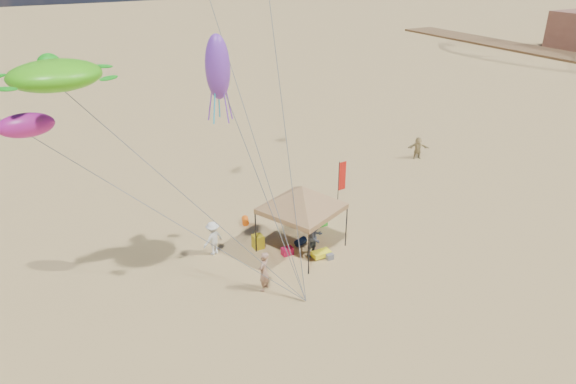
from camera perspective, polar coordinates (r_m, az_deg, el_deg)
name	(u,v)px	position (r m, az deg, el deg)	size (l,w,h in m)	color
ground	(322,305)	(22.41, 3.76, -12.21)	(280.00, 280.00, 0.00)	tan
canopy_tent	(302,189)	(24.54, 1.54, 0.37)	(5.88, 5.88, 3.96)	black
feather_flag	(341,180)	(28.39, 5.83, 1.34)	(0.50, 0.07, 3.26)	black
cooler_red	(287,251)	(25.51, -0.08, -6.49)	(0.54, 0.38, 0.38)	#BB0F3C
cooler_blue	(313,210)	(29.32, 2.78, -2.02)	(0.54, 0.38, 0.38)	#1631B9
bag_navy	(301,241)	(26.32, 1.39, -5.44)	(0.36, 0.36, 0.60)	#0C1A36
bag_orange	(245,221)	(28.32, -4.70, -3.15)	(0.36, 0.36, 0.60)	#FF610E
chair_green	(322,219)	(28.09, 3.70, -2.98)	(0.50, 0.50, 0.70)	#1F9C1C
chair_yellow	(258,242)	(26.01, -3.31, -5.45)	(0.50, 0.50, 0.70)	gold
crate_grey	(330,256)	(25.27, 4.57, -7.06)	(0.34, 0.30, 0.28)	slate
beach_cart	(321,254)	(25.35, 3.65, -6.75)	(0.90, 0.50, 0.24)	#FFF71C
person_near_a	(264,271)	(22.73, -2.67, -8.68)	(0.68, 0.45, 1.87)	#A77A5F
person_near_b	(315,238)	(25.16, 3.01, -5.01)	(0.92, 0.72, 1.89)	#3B4251
person_near_c	(213,238)	(25.48, -8.22, -5.04)	(1.12, 0.65, 1.74)	silver
person_far_c	(418,148)	(37.90, 14.04, 4.73)	(1.49, 0.47, 1.61)	tan
turtle_kite	(55,75)	(19.37, -24.16, 11.57)	(3.06, 2.45, 1.02)	#46C513
fish_kite	(26,125)	(21.35, -26.79, 6.53)	(2.02, 1.01, 0.90)	#D1219D
squid_kite	(218,67)	(20.46, -7.71, 13.40)	(0.96, 0.96, 2.49)	purple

